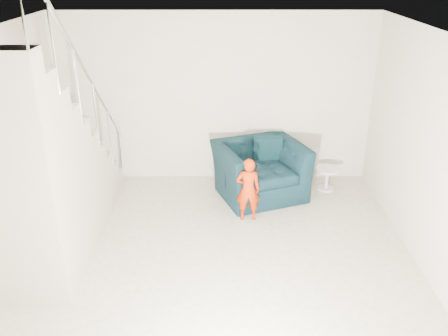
{
  "coord_description": "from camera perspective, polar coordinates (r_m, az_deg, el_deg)",
  "views": [
    {
      "loc": [
        0.14,
        -4.54,
        3.43
      ],
      "look_at": [
        0.15,
        1.2,
        0.85
      ],
      "focal_mm": 38.0,
      "sensor_mm": 36.0,
      "label": 1
    }
  ],
  "objects": [
    {
      "name": "ceiling",
      "position": [
        4.6,
        -1.92,
        15.05
      ],
      "size": [
        5.5,
        5.5,
        0.0
      ],
      "primitive_type": "plane",
      "rotation": [
        3.14,
        0.0,
        0.0
      ],
      "color": "silver",
      "rests_on": "back_wall"
    },
    {
      "name": "throw",
      "position": [
        7.18,
        0.29,
        0.28
      ],
      "size": [
        0.05,
        0.48,
        0.54
      ],
      "primitive_type": "cube",
      "color": "black",
      "rests_on": "armchair"
    },
    {
      "name": "staircase",
      "position": [
        6.06,
        -20.77,
        -1.69
      ],
      "size": [
        1.02,
        3.03,
        3.62
      ],
      "color": "#ADA089",
      "rests_on": "floor"
    },
    {
      "name": "back_wall",
      "position": [
        7.59,
        -1.16,
        8.27
      ],
      "size": [
        5.0,
        0.0,
        5.0
      ],
      "primitive_type": "plane",
      "rotation": [
        1.57,
        0.0,
        0.0
      ],
      "color": "#B0A98F",
      "rests_on": "floor"
    },
    {
      "name": "toddler",
      "position": [
        6.58,
        2.91,
        -2.61
      ],
      "size": [
        0.34,
        0.23,
        0.93
      ],
      "primitive_type": "imported",
      "rotation": [
        0.0,
        0.0,
        3.16
      ],
      "color": "#9C1505",
      "rests_on": "floor"
    },
    {
      "name": "armchair",
      "position": [
        7.31,
        4.36,
        -0.27
      ],
      "size": [
        1.58,
        1.49,
        0.83
      ],
      "primitive_type": "imported",
      "rotation": [
        0.0,
        0.0,
        0.36
      ],
      "color": "black",
      "rests_on": "floor"
    },
    {
      "name": "side_table",
      "position": [
        7.69,
        12.28,
        -0.86
      ],
      "size": [
        0.37,
        0.37,
        0.37
      ],
      "color": "silver",
      "rests_on": "floor"
    },
    {
      "name": "floor",
      "position": [
        5.7,
        -1.54,
        -12.86
      ],
      "size": [
        5.5,
        5.5,
        0.0
      ],
      "primitive_type": "plane",
      "color": "gray",
      "rests_on": "ground"
    },
    {
      "name": "cushion",
      "position": [
        7.49,
        5.28,
        2.33
      ],
      "size": [
        0.44,
        0.21,
        0.44
      ],
      "primitive_type": "cube",
      "rotation": [
        0.21,
        0.0,
        0.0
      ],
      "color": "black",
      "rests_on": "armchair"
    },
    {
      "name": "phone",
      "position": [
        6.43,
        3.98,
        0.07
      ],
      "size": [
        0.03,
        0.05,
        0.1
      ],
      "primitive_type": "cube",
      "rotation": [
        0.0,
        0.0,
        0.17
      ],
      "color": "black",
      "rests_on": "toddler"
    },
    {
      "name": "right_wall",
      "position": [
        5.52,
        25.19,
        -0.37
      ],
      "size": [
        0.0,
        5.5,
        5.5
      ],
      "primitive_type": "plane",
      "rotation": [
        1.57,
        0.0,
        -1.57
      ],
      "color": "#B0A98F",
      "rests_on": "floor"
    }
  ]
}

